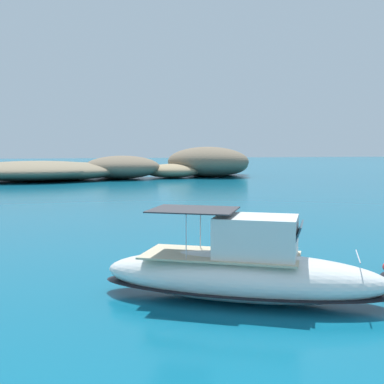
# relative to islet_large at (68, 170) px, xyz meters

# --- Properties ---
(islet_large) EXTENTS (32.00, 19.78, 3.37)m
(islet_large) POSITION_rel_islet_large_xyz_m (0.00, 0.00, 0.00)
(islet_large) COLOR #84755B
(islet_large) RESTS_ON ground
(islet_small) EXTENTS (20.64, 17.55, 4.66)m
(islet_small) POSITION_rel_islet_large_xyz_m (21.30, 2.86, 0.60)
(islet_small) COLOR #756651
(islet_small) RESTS_ON ground
(motorboat_white) EXTENTS (9.13, 6.51, 2.79)m
(motorboat_white) POSITION_rel_islet_large_xyz_m (5.50, -60.31, -0.49)
(motorboat_white) COLOR white
(motorboat_white) RESTS_ON ground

